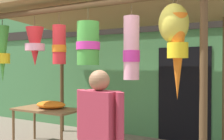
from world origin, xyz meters
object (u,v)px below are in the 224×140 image
display_table (47,113)px  folding_chair (97,137)px  vendor_in_orange (99,133)px  flower_heap_on_table (51,105)px

display_table → folding_chair: folding_chair is taller
vendor_in_orange → flower_heap_on_table: bearing=141.9°
display_table → folding_chair: 1.57m
vendor_in_orange → display_table: bearing=143.6°
display_table → vendor_in_orange: (2.30, -1.69, 0.25)m
display_table → flower_heap_on_table: flower_heap_on_table is taller
display_table → folding_chair: (1.49, -0.48, -0.17)m
flower_heap_on_table → vendor_in_orange: (2.22, -1.75, 0.09)m
display_table → flower_heap_on_table: size_ratio=2.09×
flower_heap_on_table → vendor_in_orange: 2.83m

